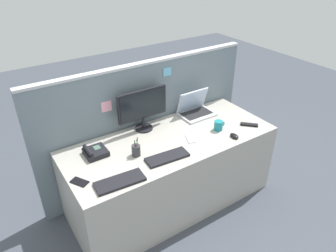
{
  "coord_description": "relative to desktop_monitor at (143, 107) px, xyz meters",
  "views": [
    {
      "loc": [
        -1.37,
        -2.02,
        2.33
      ],
      "look_at": [
        0.0,
        0.05,
        0.87
      ],
      "focal_mm": 33.58,
      "sensor_mm": 36.0,
      "label": 1
    }
  ],
  "objects": [
    {
      "name": "laptop",
      "position": [
        0.6,
        -0.04,
        -0.17
      ],
      "size": [
        0.35,
        0.26,
        0.26
      ],
      "color": "silver",
      "rests_on": "desk"
    },
    {
      "name": "cell_phone_white_slab",
      "position": [
        0.27,
        -0.4,
        -0.23
      ],
      "size": [
        0.12,
        0.16,
        0.01
      ],
      "primitive_type": "cube",
      "rotation": [
        0.0,
        0.0,
        -0.38
      ],
      "color": "silver",
      "rests_on": "desk"
    },
    {
      "name": "pen_cup",
      "position": [
        -0.27,
        -0.35,
        -0.19
      ],
      "size": [
        0.08,
        0.08,
        0.18
      ],
      "color": "#333338",
      "rests_on": "desk"
    },
    {
      "name": "cell_phone_black_slab",
      "position": [
        -0.8,
        -0.43,
        -0.23
      ],
      "size": [
        0.13,
        0.15,
        0.01
      ],
      "primitive_type": "cube",
      "rotation": [
        0.0,
        0.0,
        0.53
      ],
      "color": "black",
      "rests_on": "desk"
    },
    {
      "name": "keyboard_main",
      "position": [
        -0.08,
        -0.54,
        -0.23
      ],
      "size": [
        0.38,
        0.17,
        0.02
      ],
      "primitive_type": "cube",
      "rotation": [
        0.0,
        0.0,
        -0.08
      ],
      "color": "black",
      "rests_on": "desk"
    },
    {
      "name": "cubicle_divider",
      "position": [
        0.11,
        0.13,
        -0.3
      ],
      "size": [
        2.32,
        0.08,
        1.37
      ],
      "color": "slate",
      "rests_on": "ground_plane"
    },
    {
      "name": "keyboard_spare",
      "position": [
        -0.55,
        -0.6,
        -0.23
      ],
      "size": [
        0.39,
        0.18,
        0.02
      ],
      "primitive_type": "cube",
      "rotation": [
        0.0,
        0.0,
        -0.08
      ],
      "color": "black",
      "rests_on": "desk"
    },
    {
      "name": "desk_phone",
      "position": [
        -0.56,
        -0.15,
        -0.21
      ],
      "size": [
        0.18,
        0.19,
        0.08
      ],
      "color": "black",
      "rests_on": "desk"
    },
    {
      "name": "desk",
      "position": [
        0.11,
        -0.31,
        -0.61
      ],
      "size": [
        1.99,
        0.81,
        0.75
      ],
      "primitive_type": "cube",
      "color": "#ADA89E",
      "rests_on": "ground_plane"
    },
    {
      "name": "desktop_monitor",
      "position": [
        0.0,
        0.0,
        0.0
      ],
      "size": [
        0.5,
        0.17,
        0.41
      ],
      "color": "black",
      "rests_on": "desk"
    },
    {
      "name": "ground_plane",
      "position": [
        0.11,
        -0.31,
        -0.99
      ],
      "size": [
        10.0,
        10.0,
        0.0
      ],
      "primitive_type": "plane",
      "color": "#424751"
    },
    {
      "name": "computer_mouse_right_hand",
      "position": [
        0.63,
        -0.61,
        -0.22
      ],
      "size": [
        0.07,
        0.1,
        0.03
      ],
      "primitive_type": "ellipsoid",
      "rotation": [
        0.0,
        0.0,
        -0.08
      ],
      "color": "black",
      "rests_on": "desk"
    },
    {
      "name": "coffee_mug",
      "position": [
        0.59,
        -0.42,
        -0.19
      ],
      "size": [
        0.12,
        0.08,
        0.09
      ],
      "color": "#197A84",
      "rests_on": "desk"
    },
    {
      "name": "tv_remote",
      "position": [
        0.9,
        -0.53,
        -0.23
      ],
      "size": [
        0.15,
        0.15,
        0.02
      ],
      "primitive_type": "cube",
      "rotation": [
        0.0,
        0.0,
        0.78
      ],
      "color": "black",
      "rests_on": "desk"
    }
  ]
}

